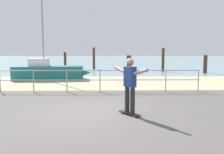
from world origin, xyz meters
TOP-DOWN VIEW (x-y plane):
  - ground_plane at (0.00, -1.00)m, footprint 24.00×10.00m
  - beach_strip at (0.00, 7.00)m, footprint 24.00×6.00m
  - sea_surface at (0.00, 35.00)m, footprint 72.00×50.00m
  - railing_fence at (-1.57, 3.60)m, footprint 12.27×0.05m
  - sailboat at (-3.33, 8.30)m, footprint 5.01×1.70m
  - skateboard at (0.97, -0.41)m, footprint 0.64×0.76m
  - skateboarder at (0.97, -0.41)m, footprint 0.94×1.21m
  - groyne_post_0 at (-4.11, 18.33)m, footprint 0.27×0.27m
  - groyne_post_1 at (-1.00, 16.60)m, footprint 0.24×0.24m
  - groyne_post_2 at (2.12, 12.73)m, footprint 0.37×0.37m
  - groyne_post_3 at (5.24, 13.90)m, footprint 0.25×0.25m
  - groyne_post_4 at (8.36, 12.29)m, footprint 0.31×0.31m

SIDE VIEW (x-z plane):
  - ground_plane at x=0.00m, z-range -0.02..0.02m
  - beach_strip at x=0.00m, z-range -0.02..0.02m
  - sea_surface at x=0.00m, z-range -0.02..0.02m
  - skateboard at x=0.97m, z-range 0.03..0.11m
  - sailboat at x=-3.33m, z-range -2.00..3.04m
  - railing_fence at x=-1.57m, z-range 0.17..1.22m
  - groyne_post_2 at x=2.12m, z-range 0.00..1.46m
  - groyne_post_4 at x=8.36m, z-range 0.00..1.49m
  - groyne_post_0 at x=-4.11m, z-range 0.00..1.66m
  - skateboarder at x=0.97m, z-range 0.19..1.84m
  - groyne_post_3 at x=5.24m, z-range 0.00..2.08m
  - groyne_post_1 at x=-1.00m, z-range 0.00..2.14m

